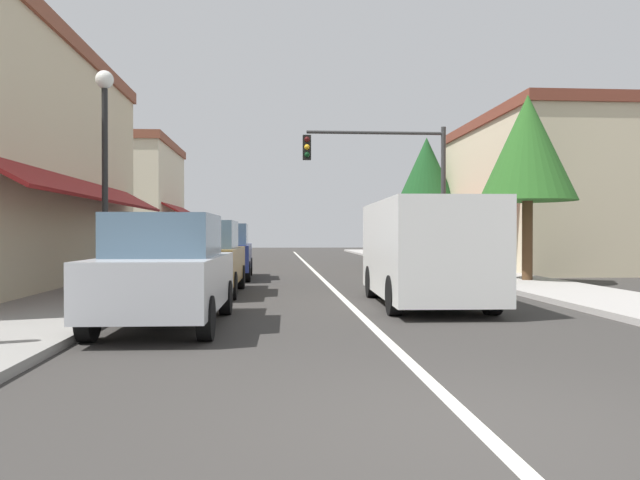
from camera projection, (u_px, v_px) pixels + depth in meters
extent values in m
plane|color=#33302D|center=(316.00, 273.00, 22.56)|extent=(80.00, 80.00, 0.00)
cube|color=gray|center=(164.00, 272.00, 22.15)|extent=(2.60, 56.00, 0.12)
cube|color=#A39E99|center=(463.00, 271.00, 22.96)|extent=(2.60, 56.00, 0.12)
cube|color=silver|center=(316.00, 273.00, 22.56)|extent=(0.14, 52.00, 0.01)
cube|color=slate|center=(70.00, 236.00, 16.05)|extent=(0.08, 10.64, 1.80)
cube|color=maroon|center=(94.00, 190.00, 16.08)|extent=(1.27, 11.76, 0.73)
cube|color=slate|center=(21.00, 87.00, 12.94)|extent=(0.08, 1.10, 1.30)
cube|color=slate|center=(102.00, 134.00, 19.08)|extent=(0.08, 1.10, 1.30)
cube|color=beige|center=(537.00, 198.00, 25.20)|extent=(4.83, 10.00, 5.79)
cube|color=brown|center=(537.00, 123.00, 25.17)|extent=(5.03, 10.20, 0.40)
cube|color=slate|center=(481.00, 235.00, 25.04)|extent=(0.08, 7.60, 1.80)
cube|color=maroon|center=(466.00, 205.00, 24.98)|extent=(1.27, 8.40, 0.73)
cube|color=slate|center=(501.00, 161.00, 22.82)|extent=(0.08, 1.10, 1.30)
cube|color=slate|center=(464.00, 172.00, 27.21)|extent=(0.08, 1.10, 1.30)
cube|color=beige|center=(123.00, 206.00, 31.80)|extent=(5.06, 8.00, 5.79)
cube|color=brown|center=(123.00, 146.00, 31.77)|extent=(5.26, 8.20, 0.40)
cube|color=slate|center=(172.00, 235.00, 32.00)|extent=(0.08, 6.08, 1.80)
cube|color=maroon|center=(184.00, 212.00, 32.03)|extent=(1.27, 6.72, 0.73)
cube|color=slate|center=(166.00, 178.00, 30.22)|extent=(0.08, 1.10, 1.30)
cube|color=slate|center=(177.00, 184.00, 33.73)|extent=(0.08, 1.10, 1.30)
cube|color=#B7BABF|center=(167.00, 282.00, 9.69)|extent=(1.80, 4.13, 0.80)
cube|color=slate|center=(165.00, 235.00, 9.59)|extent=(1.56, 2.03, 0.66)
cylinder|color=black|center=(137.00, 298.00, 11.01)|extent=(0.21, 0.62, 0.62)
cylinder|color=black|center=(226.00, 298.00, 11.09)|extent=(0.21, 0.62, 0.62)
cylinder|color=black|center=(88.00, 319.00, 8.31)|extent=(0.21, 0.62, 0.62)
cylinder|color=black|center=(206.00, 318.00, 8.39)|extent=(0.21, 0.62, 0.62)
cube|color=brown|center=(204.00, 265.00, 14.90)|extent=(1.79, 4.13, 0.80)
cube|color=slate|center=(203.00, 235.00, 14.79)|extent=(1.55, 2.02, 0.66)
cylinder|color=black|center=(180.00, 277.00, 16.21)|extent=(0.21, 0.62, 0.62)
cylinder|color=black|center=(241.00, 277.00, 16.30)|extent=(0.21, 0.62, 0.62)
cylinder|color=black|center=(160.00, 286.00, 13.51)|extent=(0.21, 0.62, 0.62)
cylinder|color=black|center=(232.00, 286.00, 13.60)|extent=(0.21, 0.62, 0.62)
cube|color=navy|center=(224.00, 257.00, 19.84)|extent=(1.78, 4.13, 0.80)
cube|color=slate|center=(223.00, 234.00, 19.73)|extent=(1.55, 2.02, 0.66)
cylinder|color=black|center=(203.00, 267.00, 21.12)|extent=(0.21, 0.62, 0.62)
cylinder|color=black|center=(249.00, 267.00, 21.26)|extent=(0.21, 0.62, 0.62)
cylinder|color=black|center=(194.00, 272.00, 18.43)|extent=(0.21, 0.62, 0.62)
cylinder|color=black|center=(247.00, 272.00, 18.57)|extent=(0.21, 0.62, 0.62)
cube|color=silver|center=(425.00, 248.00, 12.57)|extent=(2.11, 5.06, 1.90)
cube|color=slate|center=(404.00, 228.00, 14.96)|extent=(1.73, 0.32, 0.84)
cube|color=black|center=(402.00, 273.00, 15.15)|extent=(1.87, 0.25, 0.24)
cylinder|color=black|center=(372.00, 282.00, 14.08)|extent=(0.26, 0.73, 0.72)
cylinder|color=black|center=(448.00, 281.00, 14.16)|extent=(0.26, 0.73, 0.72)
cylinder|color=black|center=(394.00, 295.00, 10.99)|extent=(0.26, 0.73, 0.72)
cylinder|color=black|center=(492.00, 295.00, 11.07)|extent=(0.26, 0.73, 0.72)
cylinder|color=#333333|center=(443.00, 200.00, 23.11)|extent=(0.18, 0.18, 5.46)
cylinder|color=#333333|center=(376.00, 133.00, 22.89)|extent=(5.15, 0.12, 0.12)
cube|color=black|center=(307.00, 148.00, 22.52)|extent=(0.30, 0.24, 0.90)
sphere|color=#420F0F|center=(307.00, 139.00, 22.39)|extent=(0.20, 0.20, 0.20)
sphere|color=yellow|center=(307.00, 147.00, 22.39)|extent=(0.20, 0.20, 0.20)
sphere|color=#0C3316|center=(307.00, 155.00, 22.40)|extent=(0.20, 0.20, 0.20)
cylinder|color=black|center=(105.00, 198.00, 12.36)|extent=(0.12, 0.12, 4.38)
sphere|color=white|center=(105.00, 80.00, 12.34)|extent=(0.36, 0.36, 0.36)
cylinder|color=#4C331E|center=(527.00, 235.00, 17.82)|extent=(0.30, 0.30, 2.83)
cone|color=#285B21|center=(528.00, 148.00, 17.79)|extent=(2.80, 2.80, 3.08)
cylinder|color=#4C331E|center=(426.00, 232.00, 29.88)|extent=(0.30, 0.30, 3.04)
cone|color=#19471E|center=(427.00, 174.00, 29.85)|extent=(3.24, 3.24, 3.57)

